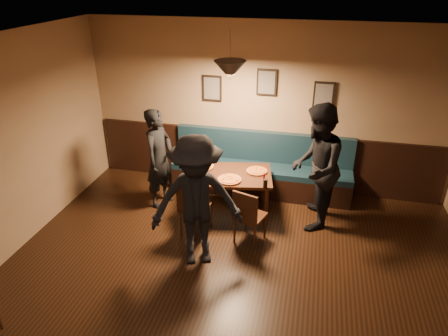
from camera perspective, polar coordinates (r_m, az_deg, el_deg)
name	(u,v)px	position (r m, az deg, el deg)	size (l,w,h in m)	color
ceiling	(209,71)	(3.02, -2.10, 13.53)	(7.00, 7.00, 0.00)	silver
wall_back	(266,109)	(6.72, 5.93, 8.33)	(6.00, 6.00, 0.00)	#8C704F
wainscot	(263,159)	(7.02, 5.56, 1.27)	(5.88, 0.06, 1.00)	black
booth_bench	(261,166)	(6.78, 5.23, 0.32)	(3.00, 0.60, 1.00)	#0F232D
picture_left	(212,88)	(6.77, -1.70, 11.25)	(0.32, 0.04, 0.42)	black
picture_center	(267,82)	(6.56, 6.08, 11.99)	(0.32, 0.04, 0.42)	black
picture_right	(324,95)	(6.56, 13.94, 9.99)	(0.32, 0.04, 0.42)	black
pendant_lamp	(230,70)	(5.55, 0.84, 13.71)	(0.44, 0.44, 0.25)	black
dining_table	(229,193)	(6.26, 0.73, -3.61)	(1.27, 0.82, 0.68)	black
chair_near_left	(195,205)	(5.77, -4.07, -5.29)	(0.39, 0.39, 0.89)	black
chair_near_right	(250,215)	(5.60, 3.75, -6.66)	(0.37, 0.37, 0.84)	black
diner_left	(159,159)	(6.37, -9.16, 1.32)	(0.59, 0.39, 1.61)	black
diner_right	(316,168)	(5.86, 12.89, 0.04)	(0.91, 0.71, 1.87)	black
diner_front	(197,202)	(5.00, -3.91, -4.84)	(1.14, 0.66, 1.77)	black
pizza_a	(202,166)	(6.29, -3.09, 0.26)	(0.35, 0.35, 0.04)	orange
pizza_b	(230,179)	(5.89, 0.80, -1.63)	(0.35, 0.35, 0.04)	#C66425
pizza_c	(257,171)	(6.16, 4.68, -0.42)	(0.32, 0.32, 0.04)	orange
soda_glass	(265,184)	(5.71, 5.87, -2.21)	(0.06, 0.06, 0.14)	black
tabasco_bottle	(264,176)	(5.92, 5.69, -1.16)	(0.03, 0.03, 0.12)	#9B0510
napkin_a	(199,163)	(6.42, -3.60, 0.65)	(0.17, 0.17, 0.01)	#207A3C
napkin_b	(189,178)	(5.99, -5.00, -1.42)	(0.16, 0.16, 0.01)	#217C27
cutlery_set	(221,184)	(5.81, -0.45, -2.28)	(0.02, 0.19, 0.00)	silver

